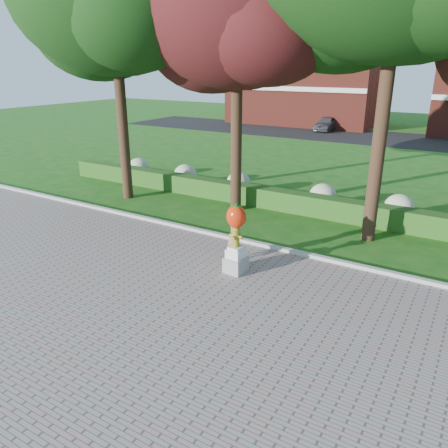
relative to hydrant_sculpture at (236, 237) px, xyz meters
name	(u,v)px	position (x,y,z in m)	size (l,w,h in m)	color
ground	(191,278)	(-0.90, -0.92, -1.13)	(100.00, 100.00, 0.00)	#155415
walkway	(80,353)	(-0.90, -4.92, -1.11)	(40.00, 14.00, 0.04)	gray
curb	(243,241)	(-0.90, 2.08, -1.05)	(40.00, 0.18, 0.15)	#ADADA5
lawn_hedge	(290,201)	(-0.90, 6.08, -0.73)	(24.00, 0.70, 0.80)	#1B4814
hydrangea_row	(313,194)	(-0.33, 7.08, -0.58)	(20.10, 1.10, 0.99)	#BAC697
street	(394,139)	(-0.90, 27.08, -1.12)	(50.00, 8.00, 0.02)	black
building_left	(306,87)	(-10.90, 33.08, 2.37)	(14.00, 8.00, 7.00)	maroon
tree_far_left	(112,1)	(-8.02, 4.16, 6.83)	(9.00, 7.68, 11.66)	black
tree_mid_left	(236,15)	(-3.01, 5.16, 6.17)	(8.25, 7.04, 10.69)	black
hydrant_sculpture	(236,237)	(0.00, 0.00, 0.00)	(0.61, 0.61, 2.06)	gray
woman	(234,235)	(-0.44, 0.66, -0.28)	(0.59, 0.39, 1.63)	#A66F5E
parked_car	(327,123)	(-7.09, 28.84, -0.47)	(1.51, 3.76, 1.28)	#42444A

